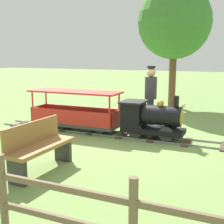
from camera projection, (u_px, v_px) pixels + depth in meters
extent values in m
plane|color=#75934C|center=(112.00, 134.00, 7.14)|extent=(60.00, 60.00, 0.00)
cube|color=gray|center=(111.00, 131.00, 7.38)|extent=(0.03, 6.05, 0.04)
cube|color=gray|center=(104.00, 135.00, 6.98)|extent=(0.03, 6.05, 0.04)
cube|color=#4C3828|center=(21.00, 124.00, 8.21)|extent=(0.68, 0.14, 0.03)
cube|color=#4C3828|center=(43.00, 126.00, 7.92)|extent=(0.68, 0.14, 0.03)
cube|color=#4C3828|center=(68.00, 129.00, 7.62)|extent=(0.68, 0.14, 0.03)
cube|color=#4C3828|center=(94.00, 132.00, 7.33)|extent=(0.68, 0.14, 0.03)
cube|color=#4C3828|center=(122.00, 135.00, 7.03)|extent=(0.68, 0.14, 0.03)
cube|color=#4C3828|center=(153.00, 138.00, 6.74)|extent=(0.68, 0.14, 0.03)
cube|color=#4C3828|center=(187.00, 142.00, 6.45)|extent=(0.68, 0.14, 0.03)
cube|color=#4C3828|center=(224.00, 146.00, 6.15)|extent=(0.68, 0.14, 0.03)
cube|color=black|center=(153.00, 130.00, 6.71)|extent=(0.56, 1.40, 0.10)
cylinder|color=black|center=(162.00, 116.00, 6.56)|extent=(0.44, 0.85, 0.44)
cylinder|color=#B7932D|center=(181.00, 117.00, 6.40)|extent=(0.37, 0.02, 0.37)
cylinder|color=black|center=(176.00, 101.00, 6.38)|extent=(0.12, 0.12, 0.24)
sphere|color=#B7932D|center=(160.00, 103.00, 6.53)|extent=(0.16, 0.16, 0.16)
cube|color=black|center=(133.00, 114.00, 6.83)|extent=(0.56, 0.45, 0.55)
cube|color=black|center=(134.00, 102.00, 6.77)|extent=(0.64, 0.53, 0.04)
sphere|color=#F2EAB2|center=(183.00, 105.00, 6.34)|extent=(0.10, 0.10, 0.10)
cylinder|color=#2D2D2D|center=(170.00, 130.00, 6.77)|extent=(0.05, 0.32, 0.32)
cylinder|color=#2D2D2D|center=(166.00, 134.00, 6.37)|extent=(0.05, 0.32, 0.32)
cylinder|color=#2D2D2D|center=(141.00, 127.00, 7.04)|extent=(0.05, 0.32, 0.32)
cylinder|color=#2D2D2D|center=(135.00, 131.00, 6.65)|extent=(0.05, 0.32, 0.32)
cube|color=#3F3F3F|center=(75.00, 123.00, 7.50)|extent=(0.64, 2.25, 0.08)
cube|color=red|center=(81.00, 113.00, 7.73)|extent=(0.04, 2.25, 0.35)
cube|color=red|center=(69.00, 117.00, 7.19)|extent=(0.04, 2.25, 0.35)
cube|color=red|center=(116.00, 119.00, 7.03)|extent=(0.64, 0.04, 0.35)
cube|color=red|center=(39.00, 112.00, 7.89)|extent=(0.64, 0.04, 0.35)
cylinder|color=red|center=(119.00, 108.00, 7.26)|extent=(0.04, 0.04, 0.75)
cylinder|color=red|center=(109.00, 112.00, 6.74)|extent=(0.04, 0.04, 0.75)
cylinder|color=red|center=(46.00, 103.00, 8.10)|extent=(0.04, 0.04, 0.75)
cylinder|color=red|center=(33.00, 106.00, 7.58)|extent=(0.04, 0.04, 0.75)
cube|color=red|center=(75.00, 92.00, 7.35)|extent=(0.74, 2.35, 0.04)
cube|color=#2D6B33|center=(51.00, 115.00, 7.75)|extent=(0.48, 0.20, 0.24)
cube|color=#2D6B33|center=(67.00, 116.00, 7.56)|extent=(0.48, 0.20, 0.24)
cube|color=#2D6B33|center=(84.00, 118.00, 7.37)|extent=(0.48, 0.20, 0.24)
cube|color=#2D6B33|center=(101.00, 120.00, 7.19)|extent=(0.48, 0.20, 0.24)
cylinder|color=#262626|center=(107.00, 125.00, 7.40)|extent=(0.04, 0.24, 0.24)
cylinder|color=#262626|center=(100.00, 129.00, 7.00)|extent=(0.04, 0.24, 0.24)
cylinder|color=#262626|center=(54.00, 120.00, 8.01)|extent=(0.04, 0.24, 0.24)
cylinder|color=#262626|center=(44.00, 123.00, 7.61)|extent=(0.04, 0.24, 0.24)
cylinder|color=#282D47|center=(151.00, 114.00, 7.60)|extent=(0.12, 0.12, 0.80)
cylinder|color=#282D47|center=(149.00, 115.00, 7.44)|extent=(0.12, 0.12, 0.80)
cylinder|color=#333338|center=(151.00, 88.00, 7.39)|extent=(0.30, 0.30, 0.55)
sphere|color=tan|center=(151.00, 72.00, 7.32)|extent=(0.22, 0.22, 0.22)
cylinder|color=black|center=(151.00, 67.00, 7.30)|extent=(0.20, 0.20, 0.06)
cube|color=olive|center=(42.00, 147.00, 4.78)|extent=(1.32, 0.47, 0.06)
cube|color=olive|center=(33.00, 134.00, 4.82)|extent=(1.30, 0.11, 0.40)
cube|color=#333333|center=(63.00, 149.00, 5.32)|extent=(0.10, 0.32, 0.42)
cube|color=#333333|center=(17.00, 171.00, 4.32)|extent=(0.10, 0.32, 0.42)
cylinder|color=brown|center=(172.00, 78.00, 10.81)|extent=(0.25, 0.25, 2.12)
sphere|color=#3D7F33|center=(174.00, 22.00, 10.44)|extent=(2.60, 2.60, 2.60)
cylinder|color=#756047|center=(3.00, 196.00, 3.04)|extent=(0.08, 0.08, 0.90)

